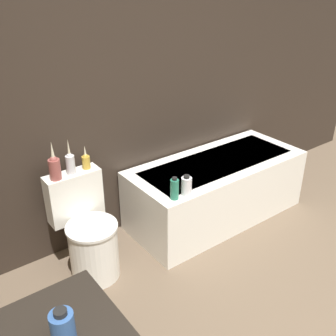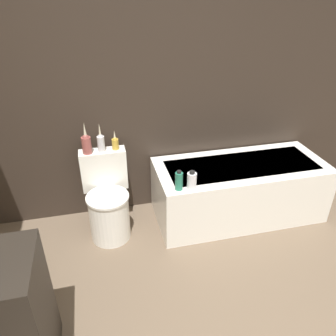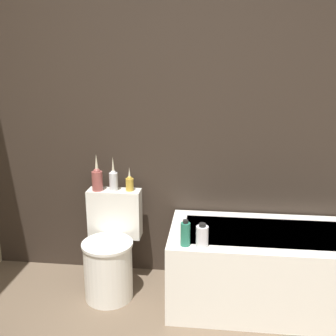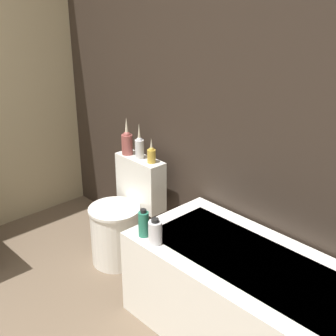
% 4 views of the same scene
% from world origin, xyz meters
% --- Properties ---
extents(wall_back_tiled, '(6.40, 0.06, 2.60)m').
position_xyz_m(wall_back_tiled, '(0.00, 2.36, 1.30)').
color(wall_back_tiled, '#332821').
rests_on(wall_back_tiled, ground_plane).
extents(bathtub, '(1.56, 0.67, 0.54)m').
position_xyz_m(bathtub, '(0.77, 1.97, 0.27)').
color(bathtub, white).
rests_on(bathtub, ground).
extents(toilet, '(0.39, 0.49, 0.74)m').
position_xyz_m(toilet, '(-0.45, 1.99, 0.31)').
color(toilet, white).
rests_on(toilet, ground).
extents(vase_gold, '(0.08, 0.08, 0.27)m').
position_xyz_m(vase_gold, '(-0.57, 2.14, 0.83)').
color(vase_gold, '#994C47').
rests_on(vase_gold, toilet).
extents(vase_silver, '(0.06, 0.06, 0.25)m').
position_xyz_m(vase_silver, '(-0.45, 2.16, 0.82)').
color(vase_silver, silver).
rests_on(vase_silver, toilet).
extents(vase_bronze, '(0.06, 0.06, 0.18)m').
position_xyz_m(vase_bronze, '(-0.34, 2.16, 0.80)').
color(vase_bronze, gold).
rests_on(vase_bronze, toilet).
extents(shampoo_bottle_tall, '(0.06, 0.06, 0.17)m').
position_xyz_m(shampoo_bottle_tall, '(0.11, 1.71, 0.62)').
color(shampoo_bottle_tall, '#267259').
rests_on(shampoo_bottle_tall, bathtub).
extents(shampoo_bottle_short, '(0.08, 0.08, 0.15)m').
position_xyz_m(shampoo_bottle_short, '(0.21, 1.71, 0.61)').
color(shampoo_bottle_short, silver).
rests_on(shampoo_bottle_short, bathtub).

